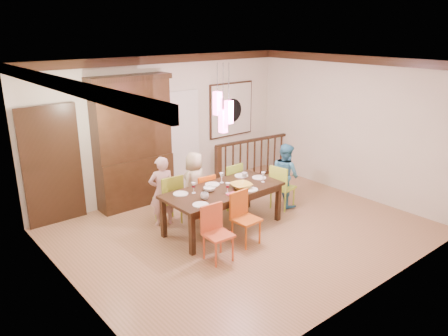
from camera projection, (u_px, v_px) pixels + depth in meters
floor at (243, 230)px, 7.75m from camera, size 6.00×6.00×0.00m
ceiling at (246, 63)px, 6.85m from camera, size 6.00×6.00×0.00m
wall_back at (165, 126)px, 9.14m from camera, size 6.00×0.00×6.00m
wall_left at (68, 193)px, 5.49m from camera, size 0.00×5.00×5.00m
wall_right at (351, 127)px, 9.11m from camera, size 0.00×5.00×5.00m
crown_molding at (246, 68)px, 6.88m from camera, size 6.00×5.00×0.16m
panel_door at (52, 168)px, 7.77m from camera, size 1.04×0.07×2.24m
white_doorway at (180, 143)px, 9.45m from camera, size 0.97×0.05×2.22m
painting at (231, 110)px, 10.15m from camera, size 1.25×0.06×1.25m
pendant_cluster at (223, 112)px, 7.19m from camera, size 0.27×0.21×1.14m
dining_table at (223, 193)px, 7.63m from camera, size 2.16×1.02×0.75m
chair_far_left at (168, 195)px, 7.90m from camera, size 0.46×0.46×0.94m
chair_far_mid at (202, 192)px, 8.23m from camera, size 0.40×0.40×0.83m
chair_far_right at (228, 182)px, 8.62m from camera, size 0.43×0.43×0.91m
chair_near_left at (218, 230)px, 6.62m from camera, size 0.41×0.41×0.87m
chair_near_mid at (246, 215)px, 7.14m from camera, size 0.41×0.41×0.88m
chair_end_right at (283, 184)px, 8.55m from camera, size 0.47×0.47×0.89m
china_hutch at (133, 142)px, 8.51m from camera, size 1.64×0.46×2.59m
balustrade at (254, 157)px, 10.29m from camera, size 2.18×0.29×0.96m
person_far_left at (162, 191)px, 7.78m from camera, size 0.54×0.43×1.29m
person_far_mid at (195, 183)px, 8.31m from camera, size 0.68×0.53×1.21m
person_end_right at (285, 175)px, 8.68m from camera, size 0.55×0.67×1.27m
serving_bowl at (241, 186)px, 7.62m from camera, size 0.42×0.42×0.09m
small_bowl at (209, 189)px, 7.50m from camera, size 0.24×0.24×0.07m
cup_left at (205, 196)px, 7.14m from camera, size 0.17×0.17×0.11m
cup_right at (244, 175)px, 8.16m from camera, size 0.12×0.12×0.10m
plate_far_left at (181, 194)px, 7.36m from camera, size 0.26×0.26×0.01m
plate_far_mid at (212, 184)px, 7.80m from camera, size 0.26×0.26×0.01m
plate_far_right at (241, 176)px, 8.25m from camera, size 0.26×0.26×0.01m
plate_near_left at (201, 205)px, 6.91m from camera, size 0.26×0.26×0.01m
plate_near_mid at (250, 190)px, 7.56m from camera, size 0.26×0.26×0.01m
plate_end_right at (259, 178)px, 8.15m from camera, size 0.26×0.26×0.01m
wine_glass_a at (194, 188)px, 7.38m from camera, size 0.08×0.08×0.19m
wine_glass_b at (222, 178)px, 7.87m from camera, size 0.08×0.08×0.19m
wine_glass_c at (228, 188)px, 7.37m from camera, size 0.08×0.08×0.19m
wine_glass_d at (263, 177)px, 7.91m from camera, size 0.08×0.08×0.19m
napkin at (232, 194)px, 7.35m from camera, size 0.18×0.14×0.01m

